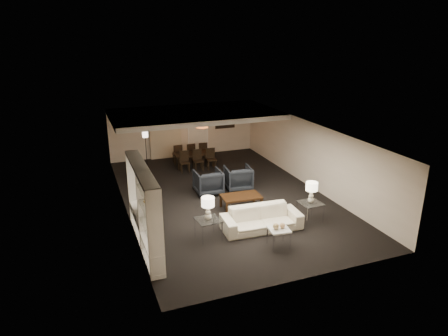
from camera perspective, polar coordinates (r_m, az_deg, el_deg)
The scene contains 35 objects.
floor at distance 14.63m, azimuth 0.00°, elevation -4.08°, with size 11.00×11.00×0.00m, color black.
ceiling at distance 13.85m, azimuth 0.00°, elevation 5.49°, with size 7.00×11.00×0.02m, color silver.
wall_back at distance 19.25m, azimuth -5.79°, elevation 5.38°, with size 7.00×0.02×2.50m, color beige.
wall_front at distance 9.64m, azimuth 11.72°, elevation -9.08°, with size 7.00×0.02×2.50m, color beige.
wall_left at distance 13.44m, azimuth -14.12°, elevation -1.09°, with size 0.02×11.00×2.50m, color beige.
wall_right at distance 15.71m, azimuth 12.04°, elevation 1.97°, with size 0.02×11.00×2.50m, color beige.
ceiling_soffit at distance 17.12m, azimuth -4.16°, elevation 7.68°, with size 7.00×4.00×0.20m, color silver.
curtains at distance 18.98m, azimuth -8.36°, elevation 4.93°, with size 1.50×0.12×2.40m, color beige.
door at distance 19.45m, azimuth -3.75°, elevation 4.97°, with size 0.90×0.05×2.10m, color silver.
painting at distance 19.77m, azimuth 0.14°, elevation 6.73°, with size 0.95×0.04×0.65m, color #142D38.
media_unit at distance 11.08m, azimuth -11.42°, elevation -5.65°, with size 0.38×3.40×2.35m, color white, non-canonical shape.
pendant_light at distance 17.30m, azimuth -3.16°, elevation 6.20°, with size 0.52×0.52×0.24m, color #D8591E.
sofa at distance 12.22m, azimuth 5.38°, elevation -7.20°, with size 2.40×0.94×0.70m, color #EDE3C3.
coffee_table at distance 13.59m, azimuth 2.43°, elevation -4.89°, with size 1.32×0.77×0.47m, color black, non-canonical shape.
armchair_left at distance 14.78m, azimuth -2.27°, elevation -1.98°, with size 0.96×0.98×0.89m, color black.
armchair_right at distance 15.18m, azimuth 2.03°, elevation -1.42°, with size 0.96×0.98×0.89m, color black.
side_table_left at distance 11.66m, azimuth -2.26°, elevation -8.71°, with size 0.66×0.66×0.62m, color silver, non-canonical shape.
side_table_right at distance 13.01m, azimuth 12.17°, elevation -6.09°, with size 0.66×0.66×0.62m, color silver, non-canonical shape.
table_lamp_left at distance 11.38m, azimuth -2.30°, elevation -5.81°, with size 0.37×0.37×0.68m, color silver, non-canonical shape.
table_lamp_right at distance 12.76m, azimuth 12.37°, elevation -3.44°, with size 0.37×0.37×0.68m, color beige, non-canonical shape.
marble_table at distance 11.39m, azimuth 7.80°, elevation -9.79°, with size 0.55×0.55×0.55m, color white, non-canonical shape.
gold_gourd_a at distance 11.18m, azimuth 7.43°, elevation -8.26°, with size 0.18×0.18×0.18m, color tan.
gold_gourd_b at distance 11.27m, azimuth 8.33°, elevation -8.12°, with size 0.15×0.15×0.15m, color tan.
television at distance 11.58m, azimuth -11.67°, elevation -5.06°, with size 0.15×1.16×0.67m, color black.
vase_blue at distance 10.03m, azimuth -10.25°, elevation -8.44°, with size 0.18×0.18×0.19m, color #2A34B6.
vase_amber at distance 10.39m, azimuth -11.06°, elevation -4.55°, with size 0.15×0.15×0.16m, color #B2873B.
floor_speaker at distance 12.04m, azimuth -9.69°, elevation -7.14°, with size 0.10×0.10×0.96m, color black.
dining_table at distance 17.88m, azimuth -4.29°, elevation 1.23°, with size 1.72×0.96×0.61m, color black.
chair_nl at distance 17.09m, azimuth -5.62°, elevation 0.86°, with size 0.42×0.42×0.90m, color black, non-canonical shape.
chair_nm at distance 17.25m, azimuth -3.69°, elevation 1.08°, with size 0.42×0.42×0.90m, color black, non-canonical shape.
chair_nr at distance 17.42m, azimuth -1.81°, elevation 1.29°, with size 0.42×0.42×0.90m, color black, non-canonical shape.
chair_fl at distance 18.30m, azimuth -6.69°, elevation 2.04°, with size 0.42×0.42×0.90m, color black, non-canonical shape.
chair_fm at distance 18.44m, azimuth -4.88°, elevation 2.23°, with size 0.42×0.42×0.90m, color black, non-canonical shape.
chair_fr at distance 18.60m, azimuth -3.10°, elevation 2.42°, with size 0.42×0.42×0.90m, color black, non-canonical shape.
floor_lamp at distance 17.54m, azimuth -11.06°, elevation 2.39°, with size 0.24×0.24×1.68m, color black, non-canonical shape.
Camera 1 is at (-4.74, -12.62, 5.70)m, focal length 32.00 mm.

